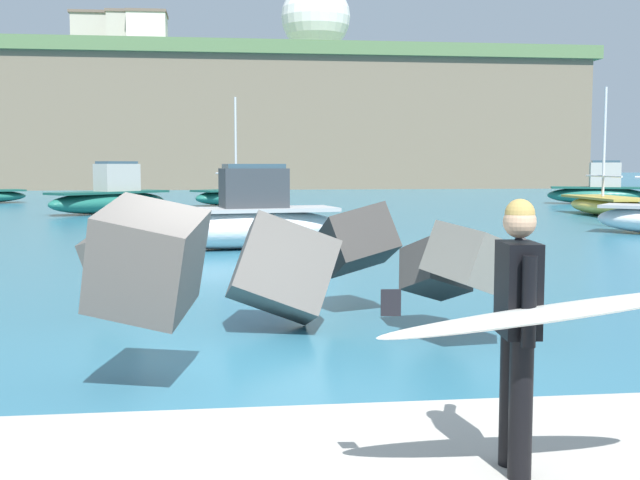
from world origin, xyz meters
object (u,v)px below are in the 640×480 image
at_px(boat_mid_centre, 111,197).
at_px(boat_far_left, 241,221).
at_px(radar_dome, 316,21).
at_px(station_building_west, 121,45).
at_px(mooring_buoy_inner, 189,221).
at_px(boat_near_centre, 598,191).
at_px(station_building_central, 134,39).
at_px(boat_near_left, 231,196).
at_px(surfer_with_board, 528,317).
at_px(station_building_east, 148,38).
at_px(station_building_annex, 110,42).
at_px(boat_far_centre, 607,205).

height_order(boat_mid_centre, boat_far_left, boat_mid_centre).
bearing_deg(radar_dome, station_building_west, -174.79).
height_order(mooring_buoy_inner, station_building_west, station_building_west).
relative_size(boat_near_centre, boat_mid_centre, 0.99).
distance_m(radar_dome, station_building_central, 22.22).
bearing_deg(boat_far_left, station_building_west, 98.54).
height_order(boat_near_centre, station_building_central, station_building_central).
distance_m(boat_mid_centre, boat_far_left, 17.19).
relative_size(radar_dome, station_building_west, 1.47).
height_order(boat_near_left, station_building_central, station_building_central).
bearing_deg(boat_near_centre, station_building_central, 121.56).
bearing_deg(mooring_buoy_inner, station_building_central, 96.95).
bearing_deg(mooring_buoy_inner, radar_dome, 79.49).
bearing_deg(surfer_with_board, boat_far_left, 94.44).
bearing_deg(station_building_east, boat_far_left, -83.58).
distance_m(boat_near_centre, station_building_east, 57.40).
xyz_separation_m(boat_near_centre, station_building_annex, (-33.20, 53.08, 15.27)).
distance_m(boat_near_centre, station_building_annex, 64.45).
relative_size(surfer_with_board, radar_dome, 0.19).
relative_size(surfer_with_board, station_building_west, 0.28).
distance_m(mooring_buoy_inner, station_building_central, 65.76).
relative_size(boat_far_left, station_building_east, 1.07).
height_order(surfer_with_board, station_building_central, station_building_central).
relative_size(boat_near_centre, mooring_buoy_inner, 12.79).
xyz_separation_m(boat_far_left, station_building_annex, (-12.52, 75.04, 15.29)).
bearing_deg(station_building_west, mooring_buoy_inner, -81.87).
height_order(boat_near_left, station_building_annex, station_building_annex).
bearing_deg(boat_near_centre, mooring_buoy_inner, -146.95).
xyz_separation_m(boat_far_left, radar_dome, (11.45, 77.84, 18.63)).
xyz_separation_m(boat_near_centre, boat_mid_centre, (-26.09, -5.63, -0.01)).
bearing_deg(boat_mid_centre, boat_near_centre, 12.18).
bearing_deg(station_building_west, station_building_central, -67.53).
xyz_separation_m(boat_near_centre, boat_far_left, (-20.68, -21.95, -0.02)).
bearing_deg(surfer_with_board, station_building_annex, 98.56).
bearing_deg(station_building_west, station_building_annex, -147.37).
relative_size(boat_far_left, radar_dome, 0.53).
height_order(surfer_with_board, station_building_east, station_building_east).
height_order(boat_mid_centre, station_building_east, station_building_east).
xyz_separation_m(boat_mid_centre, boat_far_left, (5.41, -16.32, -0.01)).
bearing_deg(station_building_central, station_building_west, 112.47).
bearing_deg(boat_mid_centre, boat_near_left, 51.46).
bearing_deg(mooring_buoy_inner, boat_far_centre, 14.72).
bearing_deg(radar_dome, boat_near_left, -101.69).
height_order(boat_far_centre, radar_dome, radar_dome).
height_order(boat_far_left, mooring_buoy_inner, boat_far_left).
relative_size(boat_mid_centre, boat_far_centre, 0.93).
xyz_separation_m(boat_near_left, station_building_annex, (-12.69, 51.72, 15.53)).
bearing_deg(surfer_with_board, station_building_west, 97.80).
bearing_deg(station_building_annex, mooring_buoy_inner, -80.84).
bearing_deg(boat_near_centre, boat_far_left, -133.30).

